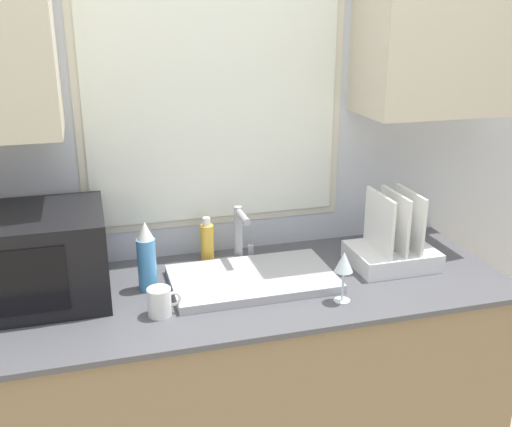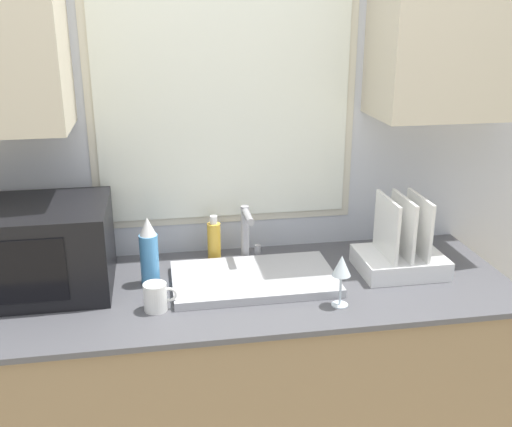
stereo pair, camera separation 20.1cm
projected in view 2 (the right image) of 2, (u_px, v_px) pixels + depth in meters
The scene contains 10 objects.
countertop at pixel (240, 390), 2.28m from camera, with size 1.96×0.71×0.89m.
wall_back at pixel (225, 124), 2.27m from camera, with size 6.00×0.38×2.60m.
sink_basin at pixel (254, 279), 2.15m from camera, with size 0.58×0.35×0.03m.
faucet at pixel (247, 231), 2.28m from camera, with size 0.08×0.15×0.22m.
microwave at pixel (36, 248), 2.06m from camera, with size 0.50×0.40×0.31m.
dish_rack at pixel (400, 253), 2.23m from camera, with size 0.31×0.25×0.29m.
spray_bottle at pixel (149, 252), 2.11m from camera, with size 0.07×0.07×0.25m.
soap_bottle at pixel (214, 241), 2.32m from camera, with size 0.05×0.05×0.18m.
mug_near_sink at pixel (156, 297), 1.95m from camera, with size 0.11×0.08×0.09m.
wine_glass at pixel (342, 268), 1.95m from camera, with size 0.06×0.06×0.18m.
Camera 2 is at (-0.27, -1.57, 1.84)m, focal length 42.00 mm.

